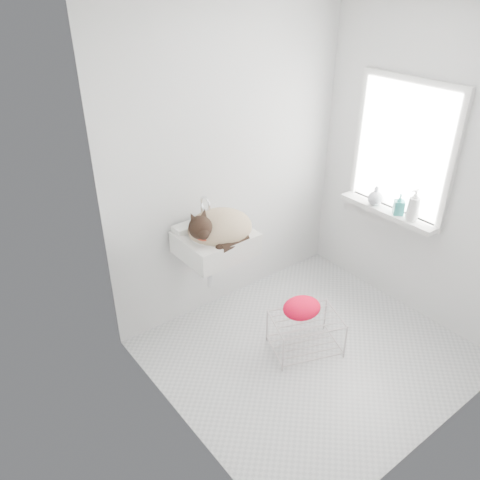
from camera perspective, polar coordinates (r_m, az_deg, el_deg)
floor at (r=3.86m, az=8.24°, el=-13.04°), size 2.20×2.00×0.02m
back_wall at (r=3.84m, az=-1.09°, el=9.11°), size 2.20×0.02×2.50m
right_wall at (r=3.98m, az=20.95°, el=7.91°), size 0.02×2.00×2.50m
left_wall at (r=2.54m, az=-7.52°, el=-2.72°), size 0.02×2.00×2.50m
window_glass at (r=4.04m, az=18.73°, el=10.11°), size 0.01×0.80×1.00m
window_frame at (r=4.02m, az=18.60°, el=10.08°), size 0.04×0.90×1.10m
windowsill at (r=4.17m, az=16.99°, el=3.23°), size 0.16×0.88×0.04m
sink at (r=3.63m, az=-2.94°, el=0.84°), size 0.54×0.47×0.21m
faucet at (r=3.70m, az=-4.60°, el=3.81°), size 0.19×0.14×0.19m
cat at (r=3.60m, az=-2.65°, el=1.36°), size 0.56×0.49×0.32m
wire_rack at (r=3.79m, az=7.71°, el=-10.85°), size 0.59×0.50×0.30m
towel at (r=3.71m, az=7.25°, el=-8.34°), size 0.33×0.25×0.13m
bottle_a at (r=4.04m, az=19.48°, el=2.26°), size 0.10×0.10×0.22m
bottle_b at (r=4.10m, az=18.05°, el=2.92°), size 0.11×0.11×0.17m
bottle_c at (r=4.22m, az=15.54°, el=4.09°), size 0.17×0.17×0.16m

